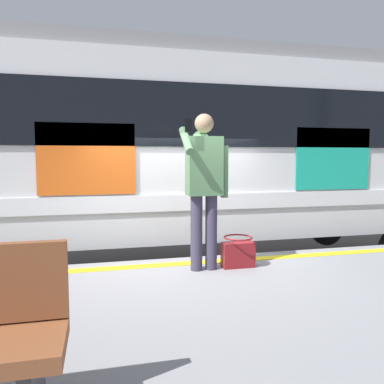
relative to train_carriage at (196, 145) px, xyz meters
name	(u,v)px	position (x,y,z in m)	size (l,w,h in m)	color
ground_plane	(181,323)	(0.68, 1.91, -2.45)	(26.76, 26.76, 0.00)	#4C4742
platform	(237,379)	(0.68, 4.02, -2.00)	(17.84, 4.23, 0.90)	gray
safety_line	(186,263)	(0.68, 2.21, -1.54)	(17.48, 0.16, 0.01)	yellow
track_rail_near	(166,288)	(0.68, 0.71, -2.37)	(23.19, 0.08, 0.16)	slate
track_rail_far	(154,264)	(0.68, -0.72, -2.37)	(23.19, 0.08, 0.16)	slate
train_carriage	(196,145)	(0.00, 0.00, 0.00)	(10.73, 2.84, 3.82)	silver
passenger	(204,179)	(0.53, 2.49, -0.47)	(0.57, 0.55, 1.83)	#383347
handbag	(238,253)	(0.11, 2.50, -1.37)	(0.39, 0.35, 0.37)	maroon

